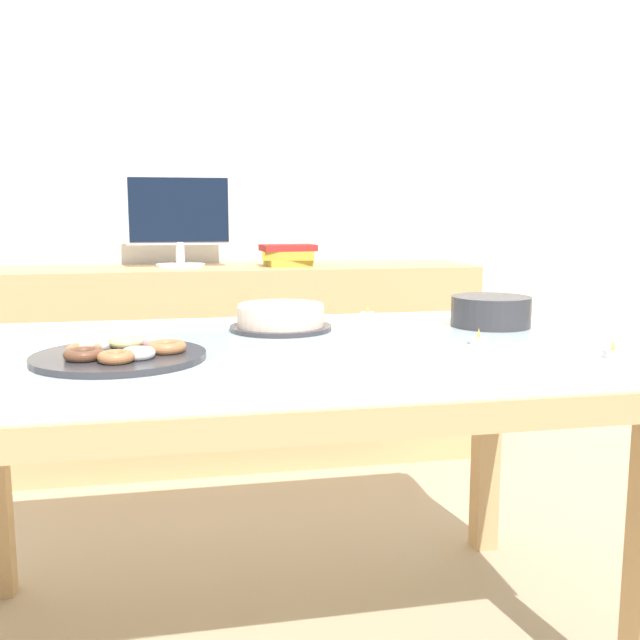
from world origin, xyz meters
TOP-DOWN VIEW (x-y plane):
  - wall_back at (0.00, 1.69)m, footprint 8.00×0.10m
  - dining_table at (0.00, 0.00)m, footprint 1.57×0.91m
  - sideboard at (0.00, 1.39)m, footprint 2.09×0.44m
  - computer_monitor at (-0.20, 1.39)m, footprint 0.42×0.20m
  - book_stack at (0.25, 1.39)m, footprint 0.24×0.20m
  - cake_chocolate_round at (0.04, 0.19)m, footprint 0.26×0.26m
  - pastry_platter at (-0.33, -0.13)m, footprint 0.35×0.35m
  - plate_stack at (0.60, 0.14)m, footprint 0.21×0.21m
  - tealight_right_edge at (0.46, -0.10)m, footprint 0.04×0.04m
  - tealight_centre at (0.67, -0.30)m, footprint 0.04×0.04m
  - tealight_left_edge at (0.32, 0.35)m, footprint 0.04×0.04m

SIDE VIEW (x-z plane):
  - sideboard at x=0.00m, z-range 0.00..0.83m
  - dining_table at x=0.00m, z-range 0.29..1.04m
  - tealight_right_edge at x=0.46m, z-range 0.75..0.79m
  - tealight_centre at x=0.67m, z-range 0.75..0.79m
  - tealight_left_edge at x=0.32m, z-range 0.75..0.79m
  - pastry_platter at x=-0.33m, z-range 0.75..0.79m
  - cake_chocolate_round at x=0.04m, z-range 0.76..0.82m
  - plate_stack at x=0.60m, z-range 0.76..0.84m
  - book_stack at x=0.25m, z-range 0.83..0.93m
  - computer_monitor at x=-0.20m, z-range 0.83..1.21m
  - wall_back at x=0.00m, z-range 0.00..2.60m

